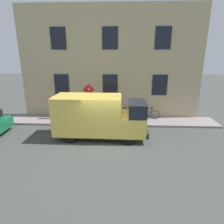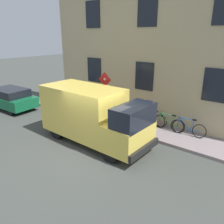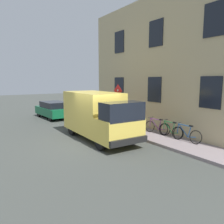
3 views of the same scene
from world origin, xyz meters
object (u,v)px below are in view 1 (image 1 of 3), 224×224
(bicycle_blue, at_px, (148,114))
(bicycle_green, at_px, (134,114))
(sign_post_stacked, at_px, (89,100))
(bicycle_purple, at_px, (121,114))
(pedestrian, at_px, (53,106))
(delivery_van, at_px, (99,116))

(bicycle_blue, xyz_separation_m, bicycle_green, (0.00, 0.99, 0.00))
(bicycle_green, bearing_deg, sign_post_stacked, 22.45)
(bicycle_purple, bearing_deg, bicycle_blue, 171.52)
(bicycle_green, xyz_separation_m, pedestrian, (-0.25, 6.00, 0.56))
(delivery_van, bearing_deg, bicycle_green, 54.08)
(bicycle_blue, bearing_deg, sign_post_stacked, 12.71)
(delivery_van, xyz_separation_m, bicycle_green, (3.10, -2.32, -0.82))
(bicycle_green, distance_m, bicycle_purple, 0.99)
(bicycle_purple, bearing_deg, pedestrian, -5.64)
(sign_post_stacked, xyz_separation_m, bicycle_blue, (1.20, -4.17, -1.29))
(bicycle_blue, bearing_deg, pedestrian, -1.27)
(sign_post_stacked, distance_m, bicycle_green, 3.63)
(sign_post_stacked, bearing_deg, pedestrian, 71.49)
(bicycle_purple, relative_size, pedestrian, 1.00)
(bicycle_blue, xyz_separation_m, pedestrian, (-0.25, 6.99, 0.56))
(bicycle_blue, distance_m, bicycle_purple, 1.99)
(sign_post_stacked, relative_size, bicycle_purple, 1.55)
(sign_post_stacked, relative_size, bicycle_green, 1.55)
(delivery_van, height_order, bicycle_purple, delivery_van)
(sign_post_stacked, bearing_deg, bicycle_green, -69.32)
(bicycle_green, distance_m, pedestrian, 6.03)
(sign_post_stacked, xyz_separation_m, bicycle_green, (1.20, -3.17, -1.29))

